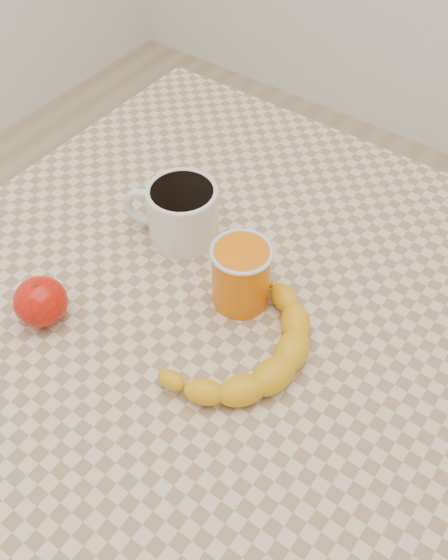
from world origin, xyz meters
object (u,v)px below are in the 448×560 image
Objects in this scene: table at (224,329)px; coffee_mug at (181,211)px; orange_juice_glass at (241,274)px; apple at (41,302)px; banana at (242,343)px.

coffee_mug is (-0.11, 0.05, 0.13)m from table.
coffee_mug is 1.62× the size of orange_juice_glass.
orange_juice_glass is 0.25m from apple.
coffee_mug is 1.78× the size of apple.
table is 5.43× the size of coffee_mug.
apple is at bearing -132.73° from table.
coffee_mug is at bearing 157.14° from banana.
coffee_mug is 0.54× the size of banana.
coffee_mug is 0.14m from orange_juice_glass.
orange_juice_glass is at bearing -19.89° from coffee_mug.
orange_juice_glass is (0.13, -0.05, 0.00)m from coffee_mug.
apple is (-0.18, -0.17, -0.02)m from orange_juice_glass.
orange_juice_glass reaches higher than coffee_mug.
orange_juice_glass reaches higher than banana.
orange_juice_glass reaches higher than apple.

